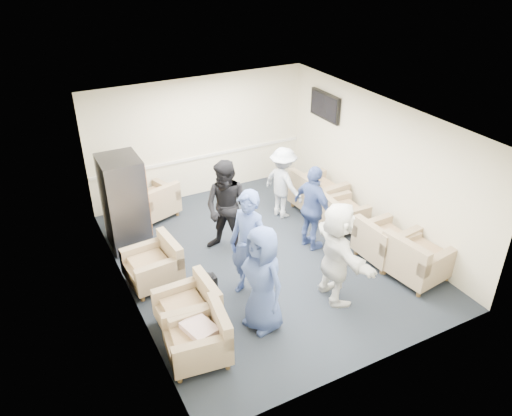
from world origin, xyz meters
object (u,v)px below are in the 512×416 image
vending_machine (125,203)px  person_front_right (337,253)px  person_back_left (228,208)px  person_back_right (283,183)px  armchair_right_midfar (340,215)px  armchair_right_far (316,194)px  armchair_corner (155,203)px  armchair_left_near (201,339)px  armchair_right_near (416,260)px  person_front_left (262,279)px  armchair_right_midnear (382,243)px  person_mid_right (313,209)px  armchair_left_mid (191,310)px  armchair_left_far (156,266)px  person_mid_left (249,246)px

vending_machine → person_front_right: vending_machine is taller
person_back_left → person_back_right: person_back_left is taller
armchair_right_midfar → vending_machine: 4.23m
armchair_right_far → armchair_corner: size_ratio=0.96×
armchair_right_midfar → armchair_left_near: bearing=119.2°
armchair_right_near → person_front_left: bearing=78.6°
person_back_right → person_front_right: (-0.61, -2.74, 0.11)m
armchair_right_midnear → vending_machine: 4.84m
person_back_right → person_mid_right: bearing=159.9°
person_back_right → person_front_right: size_ratio=0.87×
armchair_left_near → armchair_right_midnear: bearing=108.1°
armchair_left_near → person_front_right: (2.45, 0.23, 0.55)m
person_back_right → person_front_right: person_front_right is taller
person_mid_right → armchair_left_mid: bearing=101.8°
armchair_left_far → person_front_right: bearing=49.9°
armchair_corner → person_mid_left: bearing=82.4°
armchair_right_midnear → vending_machine: size_ratio=0.50×
person_front_left → person_mid_left: size_ratio=0.91×
person_mid_right → vending_machine: bearing=52.5°
armchair_left_near → armchair_right_far: (3.82, 2.84, 0.04)m
vending_machine → armchair_right_far: bearing=-8.1°
armchair_right_far → person_front_left: 3.85m
armchair_right_midnear → person_front_left: 2.89m
armchair_right_near → armchair_right_midfar: bearing=-2.7°
person_mid_right → person_front_right: size_ratio=0.95×
armchair_left_near → person_front_left: 1.22m
armchair_right_midfar → person_back_left: person_back_left is taller
armchair_left_far → armchair_right_far: size_ratio=0.89×
armchair_left_mid → armchair_right_midfar: 3.94m
armchair_right_midnear → armchair_right_midfar: size_ratio=1.07×
person_front_left → armchair_left_near: bearing=-94.1°
armchair_right_midnear → person_front_left: person_front_left is taller
person_front_right → armchair_left_mid: bearing=87.6°
person_mid_left → armchair_left_mid: bearing=-101.3°
armchair_right_near → person_mid_right: person_mid_right is taller
armchair_left_far → person_back_left: 1.65m
armchair_right_midfar → person_mid_left: person_mid_left is taller
armchair_right_far → person_mid_right: 1.54m
person_mid_left → person_front_right: size_ratio=1.08×
person_front_left → person_back_right: person_front_left is taller
person_mid_left → person_back_left: person_mid_left is taller
armchair_left_far → armchair_right_far: 3.94m
armchair_left_mid → person_back_left: size_ratio=0.46×
armchair_right_far → armchair_right_midnear: bearing=176.8°
armchair_right_midfar → person_front_right: size_ratio=0.48×
vending_machine → armchair_right_midnear: bearing=-34.0°
armchair_left_far → armchair_right_midnear: bearing=67.3°
armchair_right_far → armchair_left_mid: bearing=116.0°
armchair_corner → person_mid_left: 3.32m
armchair_right_near → armchair_right_far: (-0.17, 2.85, 0.00)m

